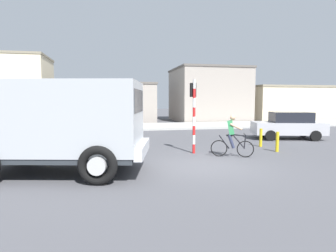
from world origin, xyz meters
The scene contains 13 objects.
ground_plane centered at (0.00, 0.00, 0.00)m, with size 120.00×120.00×0.00m, color #4C4C51.
sidewalk_far centered at (0.00, 14.03, 0.08)m, with size 80.00×5.00×0.16m, color #ADADA8.
truck_foreground centered at (-4.96, 0.05, 1.67)m, with size 5.83×3.69×2.90m.
cyclist centered at (1.51, 1.25, 0.86)m, with size 1.61×0.77×1.72m.
traffic_light_pole centered at (0.22, 2.40, 2.07)m, with size 0.24×0.43×3.20m.
car_red_near centered at (-6.44, 7.81, 0.82)m, with size 4.28×2.55×1.60m.
car_white_mid centered at (7.03, 5.44, 0.82)m, with size 4.31×2.69×1.60m.
bollard_near centered at (3.99, 1.88, 0.45)m, with size 0.14×0.14×0.90m, color gold.
bollard_far centered at (3.99, 3.28, 0.45)m, with size 0.14×0.14×0.90m, color gold.
building_corner_left centered at (-13.19, 21.36, 3.31)m, with size 7.95×6.29×6.62m.
building_mid_block centered at (-2.64, 21.32, 2.01)m, with size 7.96×7.19×4.02m.
building_corner_right centered at (7.40, 20.36, 2.86)m, with size 7.50×7.43×5.71m.
building_set_back centered at (17.19, 21.05, 1.94)m, with size 10.11×7.83×3.87m.
Camera 1 is at (-3.38, -9.29, 2.35)m, focal length 30.06 mm.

